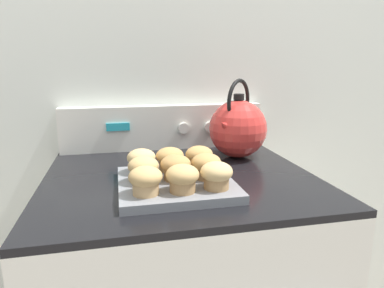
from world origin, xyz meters
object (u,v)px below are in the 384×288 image
(muffin_r1_c1, at_px, (176,167))
(muffin_r2_c1, at_px, (170,158))
(muffin_r1_c0, at_px, (143,169))
(muffin_pan, at_px, (176,184))
(muffin_r2_c0, at_px, (141,160))
(muffin_r2_c2, at_px, (199,157))
(muffin_r0_c0, at_px, (146,180))
(tea_kettle, at_px, (238,128))
(muffin_r0_c1, at_px, (183,178))
(muffin_r1_c2, at_px, (206,165))
(muffin_r0_c2, at_px, (216,175))

(muffin_r1_c1, height_order, muffin_r2_c1, same)
(muffin_r1_c0, bearing_deg, muffin_pan, -1.27)
(muffin_r2_c1, bearing_deg, muffin_pan, -88.86)
(muffin_r2_c0, relative_size, muffin_r2_c2, 1.00)
(muffin_r0_c0, distance_m, tea_kettle, 0.48)
(muffin_r0_c1, distance_m, muffin_r2_c0, 0.19)
(muffin_pan, distance_m, muffin_r1_c2, 0.09)
(muffin_r0_c1, distance_m, muffin_r1_c2, 0.12)
(muffin_r0_c0, bearing_deg, muffin_pan, 44.54)
(muffin_r0_c1, height_order, muffin_r1_c1, same)
(muffin_r1_c1, distance_m, muffin_r2_c2, 0.11)
(muffin_r1_c0, height_order, muffin_r2_c0, same)
(muffin_r0_c0, xyz_separation_m, muffin_r2_c1, (0.08, 0.17, 0.00))
(muffin_pan, relative_size, muffin_r0_c2, 3.73)
(muffin_r0_c0, relative_size, muffin_r2_c1, 1.00)
(muffin_r2_c0, distance_m, tea_kettle, 0.38)
(muffin_r1_c0, relative_size, tea_kettle, 0.29)
(muffin_r0_c0, height_order, muffin_r0_c1, same)
(muffin_r2_c1, bearing_deg, muffin_r1_c0, -134.37)
(muffin_r1_c1, relative_size, tea_kettle, 0.29)
(muffin_r1_c1, bearing_deg, muffin_r2_c2, 44.69)
(muffin_r1_c1, bearing_deg, muffin_r0_c1, -89.14)
(muffin_r0_c0, distance_m, muffin_r1_c0, 0.08)
(muffin_r1_c0, xyz_separation_m, muffin_r1_c1, (0.08, -0.00, 0.00))
(muffin_r0_c1, height_order, muffin_r2_c0, same)
(muffin_r0_c1, distance_m, muffin_r1_c1, 0.09)
(muffin_pan, xyz_separation_m, muffin_r2_c0, (-0.08, 0.08, 0.05))
(muffin_r1_c1, relative_size, muffin_r2_c2, 1.00)
(muffin_r2_c2, bearing_deg, muffin_r1_c2, -90.85)
(muffin_r1_c0, height_order, tea_kettle, tea_kettle)
(muffin_r2_c2, bearing_deg, muffin_pan, -135.00)
(muffin_r1_c0, relative_size, muffin_r2_c2, 1.00)
(muffin_r1_c2, relative_size, tea_kettle, 0.29)
(muffin_pan, bearing_deg, muffin_r2_c1, 91.14)
(muffin_r0_c0, distance_m, muffin_r0_c1, 0.09)
(muffin_r0_c1, height_order, muffin_r2_c2, same)
(muffin_pan, bearing_deg, muffin_r0_c0, -135.46)
(muffin_r1_c0, xyz_separation_m, muffin_r2_c2, (0.16, 0.08, 0.00))
(muffin_r1_c1, relative_size, muffin_r2_c1, 1.00)
(muffin_r2_c2, xyz_separation_m, tea_kettle, (0.18, 0.17, 0.05))
(muffin_r1_c0, height_order, muffin_r1_c1, same)
(muffin_r0_c0, distance_m, muffin_r2_c2, 0.23)
(muffin_r0_c2, xyz_separation_m, muffin_r2_c1, (-0.09, 0.17, 0.00))
(muffin_pan, height_order, tea_kettle, tea_kettle)
(muffin_r0_c2, bearing_deg, tea_kettle, 62.67)
(muffin_r0_c2, xyz_separation_m, muffin_r2_c0, (-0.17, 0.17, 0.00))
(muffin_r0_c1, bearing_deg, muffin_r1_c1, 90.86)
(muffin_pan, height_order, muffin_r1_c0, muffin_r1_c0)
(muffin_r1_c2, relative_size, muffin_r2_c2, 1.00)
(muffin_pan, relative_size, muffin_r1_c1, 3.73)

